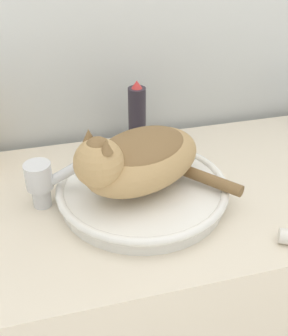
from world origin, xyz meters
TOP-DOWN VIEW (x-y plane):
  - wall_back at (0.00, 0.68)m, footprint 8.00×0.05m
  - vanity_counter at (0.00, 0.31)m, footprint 1.28×0.62m
  - sink_basin at (-0.06, 0.29)m, footprint 0.41×0.41m
  - cat at (-0.07, 0.29)m, footprint 0.39×0.31m
  - faucet at (-0.29, 0.33)m, footprint 0.14×0.06m
  - hairspray_can_black at (-0.01, 0.55)m, footprint 0.05×0.05m

SIDE VIEW (x-z plane):
  - vanity_counter at x=0.00m, z-range 0.00..0.85m
  - sink_basin at x=-0.06m, z-range 0.85..0.90m
  - faucet at x=-0.29m, z-range 0.85..0.98m
  - hairspray_can_black at x=-0.01m, z-range 0.84..1.05m
  - cat at x=-0.07m, z-range 0.88..1.06m
  - wall_back at x=0.00m, z-range 0.00..2.40m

